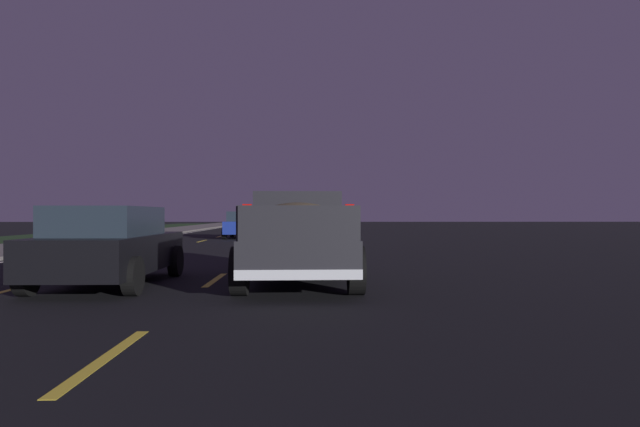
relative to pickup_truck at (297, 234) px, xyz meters
The scene contains 7 objects.
ground 16.78m from the pickup_truck, 12.05° to the left, with size 144.00×144.00×0.00m, color black.
sidewalk_shoulder 19.73m from the pickup_truck, 33.75° to the left, with size 108.00×4.00×0.12m, color slate.
lane_markings 20.93m from the pickup_truck, 18.32° to the left, with size 108.00×7.04×0.01m.
pickup_truck is the anchor object (origin of this frame).
sedan_black 3.70m from the pickup_truck, 96.84° to the left, with size 4.41×2.03×1.54m.
sedan_blue 20.97m from the pickup_truck, ahead, with size 4.42×2.05×1.54m.
sedan_white 19.78m from the pickup_truck, ahead, with size 4.45×2.10×1.54m.
Camera 1 is at (-0.66, -3.70, 1.39)m, focal length 30.82 mm.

